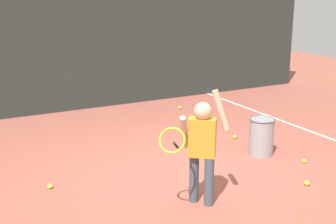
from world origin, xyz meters
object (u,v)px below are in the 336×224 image
(tennis_ball_2, at_px, (304,161))
(tennis_ball_5, at_px, (307,183))
(tennis_ball_6, at_px, (199,152))
(tennis_ball_0, at_px, (180,108))
(tennis_ball_3, at_px, (235,137))
(ball_hopper, at_px, (261,136))
(tennis_ball_4, at_px, (190,118))
(tennis_ball_1, at_px, (50,186))
(tennis_player, at_px, (201,144))

(tennis_ball_2, xyz_separation_m, tennis_ball_5, (-0.52, -0.58, 0.00))
(tennis_ball_2, bearing_deg, tennis_ball_6, 137.98)
(tennis_ball_0, height_order, tennis_ball_3, same)
(ball_hopper, bearing_deg, tennis_ball_6, 150.16)
(tennis_ball_0, xyz_separation_m, tennis_ball_4, (-0.21, -0.78, 0.00))
(ball_hopper, relative_size, tennis_ball_2, 8.52)
(ball_hopper, height_order, tennis_ball_5, ball_hopper)
(tennis_ball_1, relative_size, tennis_ball_5, 1.00)
(tennis_ball_0, height_order, tennis_ball_4, same)
(tennis_ball_0, distance_m, tennis_ball_1, 4.19)
(tennis_player, height_order, tennis_ball_1, tennis_player)
(ball_hopper, relative_size, tennis_ball_3, 8.52)
(tennis_ball_3, bearing_deg, tennis_player, -135.41)
(ball_hopper, height_order, tennis_ball_3, ball_hopper)
(tennis_player, xyz_separation_m, tennis_ball_1, (-1.44, 1.21, -0.69))
(tennis_ball_1, bearing_deg, tennis_ball_3, 8.91)
(tennis_ball_1, relative_size, tennis_ball_6, 1.00)
(tennis_player, distance_m, tennis_ball_4, 3.50)
(tennis_ball_5, bearing_deg, tennis_ball_1, 153.77)
(tennis_ball_5, bearing_deg, ball_hopper, 80.78)
(tennis_ball_0, relative_size, tennis_ball_5, 1.00)
(tennis_player, relative_size, tennis_ball_3, 20.46)
(tennis_ball_0, distance_m, tennis_ball_6, 2.61)
(ball_hopper, distance_m, tennis_ball_4, 2.09)
(tennis_ball_6, bearing_deg, tennis_player, -121.19)
(tennis_ball_5, xyz_separation_m, tennis_ball_6, (-0.61, 1.60, 0.00))
(tennis_ball_3, height_order, tennis_ball_5, same)
(ball_hopper, xyz_separation_m, tennis_ball_2, (0.33, -0.56, -0.26))
(tennis_player, height_order, tennis_ball_3, tennis_player)
(tennis_ball_3, bearing_deg, tennis_ball_1, -171.09)
(tennis_ball_6, bearing_deg, ball_hopper, -29.84)
(tennis_ball_3, relative_size, tennis_ball_4, 1.00)
(tennis_ball_1, bearing_deg, tennis_ball_5, -26.23)
(tennis_ball_4, relative_size, tennis_ball_5, 1.00)
(tennis_ball_1, relative_size, tennis_ball_4, 1.00)
(tennis_ball_4, bearing_deg, tennis_ball_2, -83.03)
(tennis_ball_2, xyz_separation_m, tennis_ball_4, (-0.32, 2.64, 0.00))
(ball_hopper, relative_size, tennis_ball_4, 8.52)
(tennis_player, relative_size, tennis_ball_6, 20.46)
(tennis_player, height_order, ball_hopper, tennis_player)
(tennis_ball_2, distance_m, tennis_ball_3, 1.36)
(tennis_ball_1, xyz_separation_m, tennis_ball_4, (3.09, 1.80, 0.00))
(tennis_ball_1, bearing_deg, tennis_player, -40.02)
(tennis_player, distance_m, tennis_ball_5, 1.63)
(tennis_ball_1, distance_m, tennis_ball_4, 3.57)
(tennis_ball_5, relative_size, tennis_ball_6, 1.00)
(ball_hopper, distance_m, tennis_ball_0, 2.88)
(tennis_ball_2, bearing_deg, tennis_ball_3, 100.22)
(tennis_ball_0, bearing_deg, tennis_ball_4, -105.21)
(tennis_ball_3, bearing_deg, tennis_ball_5, -98.17)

